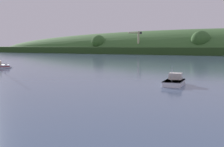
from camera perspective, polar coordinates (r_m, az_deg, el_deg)
name	(u,v)px	position (r m, az deg, el deg)	size (l,w,h in m)	color
far_shoreline_hill	(205,53)	(244.65, 17.40, 3.83)	(563.22, 126.59, 38.05)	#27431B
dockside_crane	(138,43)	(218.54, 5.05, 5.78)	(8.43, 7.98, 16.28)	#4C4C51
fishing_boat_moored	(175,82)	(45.00, 11.98, -1.70)	(3.25, 6.18, 3.83)	white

